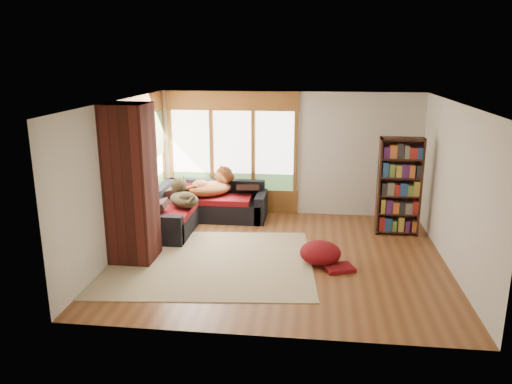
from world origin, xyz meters
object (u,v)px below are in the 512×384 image
(bookshelf, at_px, (399,187))
(pouf, at_px, (320,252))
(dog_tan, at_px, (213,182))
(brick_chimney, at_px, (131,184))
(area_rug, at_px, (200,262))
(dog_brindle, at_px, (183,193))
(sectional_sofa, at_px, (191,207))

(bookshelf, height_order, pouf, bookshelf)
(pouf, distance_m, dog_tan, 3.09)
(brick_chimney, bearing_deg, area_rug, -0.81)
(area_rug, bearing_deg, dog_brindle, 113.56)
(pouf, bearing_deg, bookshelf, 47.60)
(area_rug, relative_size, dog_brindle, 3.97)
(pouf, bearing_deg, sectional_sofa, 144.64)
(pouf, bearing_deg, dog_tan, 136.58)
(bookshelf, height_order, dog_brindle, bookshelf)
(pouf, xyz_separation_m, dog_tan, (-2.20, 2.08, 0.60))
(sectional_sofa, distance_m, dog_brindle, 0.73)
(dog_brindle, bearing_deg, area_rug, 168.94)
(bookshelf, bearing_deg, sectional_sofa, 176.04)
(pouf, relative_size, dog_brindle, 0.73)
(dog_tan, distance_m, dog_brindle, 0.89)
(sectional_sofa, xyz_separation_m, dog_tan, (0.44, 0.21, 0.49))
(area_rug, bearing_deg, bookshelf, 27.35)
(dog_tan, bearing_deg, sectional_sofa, 172.64)
(area_rug, relative_size, dog_tan, 3.49)
(brick_chimney, relative_size, dog_brindle, 2.79)
(sectional_sofa, height_order, area_rug, sectional_sofa)
(brick_chimney, height_order, sectional_sofa, brick_chimney)
(pouf, distance_m, dog_brindle, 3.00)
(sectional_sofa, relative_size, bookshelf, 1.18)
(area_rug, bearing_deg, pouf, 5.43)
(bookshelf, xyz_separation_m, dog_brindle, (-4.09, -0.28, -0.17))
(pouf, bearing_deg, brick_chimney, -176.79)
(sectional_sofa, relative_size, pouf, 3.24)
(dog_brindle, bearing_deg, sectional_sofa, -34.70)
(brick_chimney, bearing_deg, sectional_sofa, 77.71)
(sectional_sofa, bearing_deg, bookshelf, -2.62)
(sectional_sofa, height_order, dog_tan, dog_tan)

